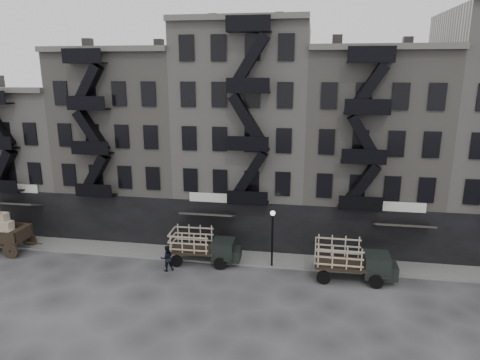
# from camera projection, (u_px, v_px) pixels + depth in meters

# --- Properties ---
(ground) EXTENTS (140.00, 140.00, 0.00)m
(ground) POSITION_uv_depth(u_px,v_px,m) (223.00, 281.00, 28.60)
(ground) COLOR #38383A
(ground) RESTS_ON ground
(sidewalk) EXTENTS (55.00, 2.50, 0.15)m
(sidewalk) POSITION_uv_depth(u_px,v_px,m) (233.00, 257.00, 32.16)
(sidewalk) COLOR slate
(sidewalk) RESTS_ON ground
(building_west) EXTENTS (10.00, 11.35, 13.20)m
(building_west) POSITION_uv_depth(u_px,v_px,m) (33.00, 155.00, 39.64)
(building_west) COLOR gray
(building_west) RESTS_ON ground
(building_midwest) EXTENTS (10.00, 11.35, 16.20)m
(building_midwest) POSITION_uv_depth(u_px,v_px,m) (134.00, 142.00, 37.67)
(building_midwest) COLOR gray
(building_midwest) RESTS_ON ground
(building_center) EXTENTS (10.00, 11.35, 18.20)m
(building_center) POSITION_uv_depth(u_px,v_px,m) (246.00, 134.00, 35.83)
(building_center) COLOR gray
(building_center) RESTS_ON ground
(building_mideast) EXTENTS (10.00, 11.35, 16.20)m
(building_mideast) POSITION_uv_depth(u_px,v_px,m) (368.00, 149.00, 34.50)
(building_mideast) COLOR gray
(building_mideast) RESTS_ON ground
(lamp_post) EXTENTS (0.36, 0.36, 4.28)m
(lamp_post) POSITION_uv_depth(u_px,v_px,m) (272.00, 231.00, 29.90)
(lamp_post) COLOR black
(lamp_post) RESTS_ON ground
(stake_truck_west) EXTENTS (5.12, 2.22, 2.54)m
(stake_truck_west) POSITION_uv_depth(u_px,v_px,m) (203.00, 244.00, 31.04)
(stake_truck_west) COLOR black
(stake_truck_west) RESTS_ON ground
(stake_truck_east) EXTENTS (5.39, 2.31, 2.68)m
(stake_truck_east) POSITION_uv_depth(u_px,v_px,m) (353.00, 258.00, 28.52)
(stake_truck_east) COLOR black
(stake_truck_east) RESTS_ON ground
(pedestrian_mid) EXTENTS (1.14, 1.07, 1.87)m
(pedestrian_mid) POSITION_uv_depth(u_px,v_px,m) (167.00, 258.00, 29.92)
(pedestrian_mid) COLOR black
(pedestrian_mid) RESTS_ON ground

